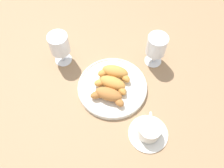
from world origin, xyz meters
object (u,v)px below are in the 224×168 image
(croissant_extra, at_px, (108,95))
(juice_glass_left, at_px, (59,45))
(pastry_plate, at_px, (112,87))
(coffee_cup_near, at_px, (149,131))
(juice_glass_right, at_px, (156,46))
(croissant_small, at_px, (112,83))
(croissant_large, at_px, (115,72))

(croissant_extra, xyz_separation_m, juice_glass_left, (0.26, -0.02, 0.05))
(pastry_plate, relative_size, coffee_cup_near, 1.93)
(croissant_extra, distance_m, juice_glass_right, 0.26)
(pastry_plate, height_order, coffee_cup_near, coffee_cup_near)
(juice_glass_left, bearing_deg, pastry_plate, -174.18)
(pastry_plate, bearing_deg, croissant_small, 107.90)
(pastry_plate, distance_m, coffee_cup_near, 0.22)
(juice_glass_left, bearing_deg, coffee_cup_near, 175.52)
(pastry_plate, height_order, juice_glass_left, juice_glass_left)
(pastry_plate, bearing_deg, coffee_cup_near, 164.25)
(croissant_extra, height_order, juice_glass_right, juice_glass_right)
(croissant_small, xyz_separation_m, coffee_cup_near, (-0.21, 0.06, -0.01))
(croissant_extra, xyz_separation_m, juice_glass_right, (-0.02, -0.25, 0.05))
(pastry_plate, relative_size, juice_glass_left, 1.87)
(croissant_large, height_order, coffee_cup_near, croissant_large)
(croissant_large, relative_size, juice_glass_left, 0.89)
(juice_glass_right, bearing_deg, coffee_cup_near, 121.71)
(croissant_large, distance_m, coffee_cup_near, 0.25)
(croissant_small, relative_size, coffee_cup_near, 0.96)
(croissant_extra, relative_size, juice_glass_right, 0.91)
(croissant_extra, distance_m, coffee_cup_near, 0.19)
(croissant_large, xyz_separation_m, croissant_small, (-0.02, 0.05, 0.00))
(croissant_small, bearing_deg, croissant_large, -64.43)
(coffee_cup_near, bearing_deg, juice_glass_right, -58.29)
(croissant_small, xyz_separation_m, croissant_extra, (-0.02, 0.04, 0.00))
(pastry_plate, relative_size, croissant_small, 2.01)
(coffee_cup_near, relative_size, juice_glass_left, 0.97)
(croissant_extra, bearing_deg, juice_glass_left, -5.19)
(croissant_large, bearing_deg, pastry_plate, 116.09)
(croissant_large, bearing_deg, croissant_small, 115.57)
(pastry_plate, bearing_deg, juice_glass_left, 5.82)
(pastry_plate, xyz_separation_m, croissant_large, (0.02, -0.04, 0.03))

